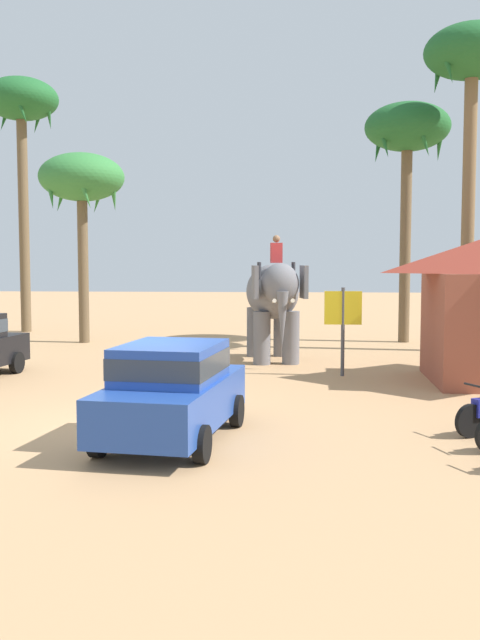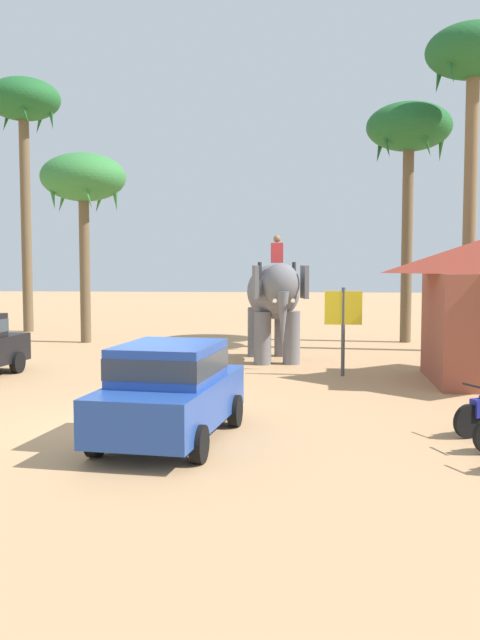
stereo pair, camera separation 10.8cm
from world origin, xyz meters
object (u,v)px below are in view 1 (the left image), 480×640
Objects in this scene: palm_tree_near_hut at (472,66)px; signboard_yellow at (343,314)px; palm_tree_far_back at (21,110)px; palm_tree_left_of_road at (407,135)px; elephant_with_mahout at (273,297)px; palm_tree_behind_elephant at (82,182)px; car_sedan_foreground at (172,388)px.

signboard_yellow is at bearing -128.48° from palm_tree_near_hut.
signboard_yellow is at bearing -41.25° from palm_tree_far_back.
palm_tree_near_hut is 1.22× the size of palm_tree_left_of_road.
elephant_with_mahout is 0.36× the size of palm_tree_near_hut.
elephant_with_mahout is at bearing -37.94° from palm_tree_far_back.
palm_tree_behind_elephant is 0.79× the size of palm_tree_left_of_road.
palm_tree_near_hut is at bearing 51.52° from signboard_yellow.
palm_tree_behind_elephant reaches higher than car_sedan_foreground.
palm_tree_far_back is at bearing 142.06° from elephant_with_mahout.
signboard_yellow is (9.31, -7.46, -4.40)m from palm_tree_behind_elephant.
elephant_with_mahout is 9.62m from palm_tree_behind_elephant.
elephant_with_mahout is 0.56× the size of palm_tree_behind_elephant.
palm_tree_behind_elephant is 0.65× the size of palm_tree_near_hut.
palm_tree_far_back is at bearing 162.11° from palm_tree_near_hut.
elephant_with_mahout is 3.43m from signboard_yellow.
palm_tree_left_of_road is at bearing 121.70° from palm_tree_near_hut.
palm_tree_far_back is at bearing 138.75° from signboard_yellow.
palm_tree_behind_elephant is 12.71m from signboard_yellow.
palm_tree_behind_elephant is 14.44m from palm_tree_near_hut.
palm_tree_left_of_road is 3.77× the size of signboard_yellow.
palm_tree_left_of_road is at bearing 49.53° from elephant_with_mahout.
palm_tree_behind_elephant is 6.56m from palm_tree_far_back.
palm_tree_near_hut is at bearing -17.89° from palm_tree_far_back.
car_sedan_foreground is at bearing -62.85° from palm_tree_far_back.
signboard_yellow is (-2.91, -8.50, -6.15)m from palm_tree_left_of_road.
car_sedan_foreground is at bearing -68.36° from palm_tree_behind_elephant.
palm_tree_left_of_road reaches higher than palm_tree_behind_elephant.
palm_tree_far_back is 4.58× the size of signboard_yellow.
palm_tree_near_hut reaches higher than palm_tree_left_of_road.
palm_tree_left_of_road is at bearing 4.85° from palm_tree_behind_elephant.
palm_tree_far_back reaches higher than palm_tree_behind_elephant.
signboard_yellow is at bearing -38.72° from palm_tree_behind_elephant.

